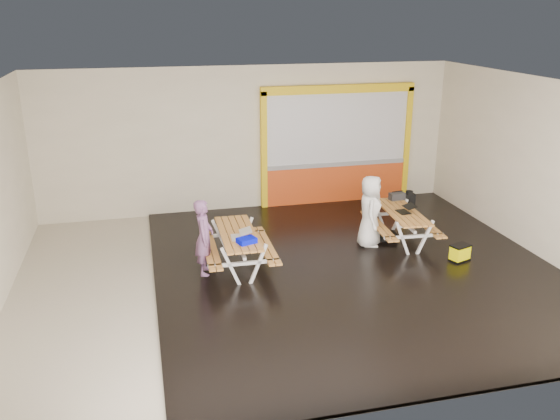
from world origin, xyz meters
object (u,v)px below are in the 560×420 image
object	(u,v)px
laptop_left	(240,235)
dark_case	(387,236)
picnic_table_left	(238,241)
backpack	(409,200)
person_right	(370,212)
picnic_table_right	(402,219)
blue_pouch	(247,240)
person_left	(204,237)
fluke_bag	(460,253)
toolbox	(397,196)
laptop_right	(406,210)

from	to	relation	value
laptop_left	dark_case	xyz separation A→B (m)	(3.32, 0.94, -0.69)
picnic_table_left	backpack	distance (m)	4.31
person_right	dark_case	distance (m)	0.82
backpack	picnic_table_left	bearing A→B (deg)	-162.41
backpack	picnic_table_right	bearing A→B (deg)	-123.70
picnic_table_right	laptop_left	xyz separation A→B (m)	(-3.56, -0.76, 0.25)
laptop_left	backpack	world-z (taller)	laptop_left
picnic_table_right	blue_pouch	xyz separation A→B (m)	(-3.50, -1.03, 0.25)
person_left	person_right	bearing A→B (deg)	-64.83
picnic_table_left	fluke_bag	distance (m)	4.34
fluke_bag	toolbox	bearing A→B (deg)	104.18
person_left	fluke_bag	world-z (taller)	person_left
picnic_table_right	laptop_right	world-z (taller)	laptop_right
toolbox	backpack	bearing A→B (deg)	13.32
toolbox	person_left	bearing A→B (deg)	-162.48
dark_case	backpack	bearing A→B (deg)	39.37
backpack	laptop_right	bearing A→B (deg)	-119.65
picnic_table_left	person_right	distance (m)	2.90
laptop_left	laptop_right	xyz separation A→B (m)	(3.59, 0.68, -0.03)
person_right	person_left	bearing A→B (deg)	120.06
person_right	backpack	distance (m)	1.49
laptop_right	blue_pouch	distance (m)	3.66
blue_pouch	fluke_bag	xyz separation A→B (m)	(4.20, -0.17, -0.60)
backpack	dark_case	distance (m)	1.15
picnic_table_left	laptop_left	world-z (taller)	laptop_left
person_right	toolbox	world-z (taller)	person_right
person_right	toolbox	bearing A→B (deg)	-32.93
person_left	dark_case	size ratio (longest dim) A/B	3.65
blue_pouch	backpack	distance (m)	4.44
laptop_right	toolbox	bearing A→B (deg)	77.84
picnic_table_right	fluke_bag	world-z (taller)	picnic_table_right
picnic_table_right	person_right	distance (m)	0.74
picnic_table_left	toolbox	world-z (taller)	toolbox
blue_pouch	dark_case	size ratio (longest dim) A/B	0.83
picnic_table_left	toolbox	distance (m)	3.97
laptop_left	backpack	distance (m)	4.40
person_left	toolbox	distance (m)	4.64
picnic_table_left	person_left	size ratio (longest dim) A/B	1.35
laptop_right	laptop_left	bearing A→B (deg)	-169.27
backpack	person_left	bearing A→B (deg)	-162.77
picnic_table_left	dark_case	bearing A→B (deg)	11.25
person_left	person_right	distance (m)	3.56
laptop_right	dark_case	bearing A→B (deg)	136.64
toolbox	backpack	world-z (taller)	toolbox
picnic_table_left	person_left	bearing A→B (deg)	-165.05
blue_pouch	laptop_left	bearing A→B (deg)	103.15
fluke_bag	picnic_table_left	bearing A→B (deg)	170.46
person_left	fluke_bag	bearing A→B (deg)	-82.07
laptop_left	laptop_right	distance (m)	3.66
person_left	toolbox	world-z (taller)	person_left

